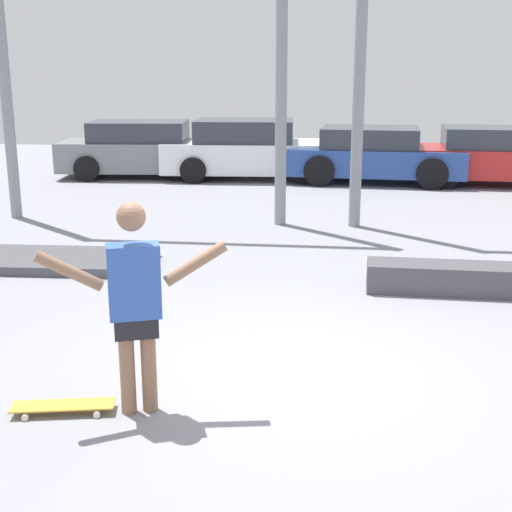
% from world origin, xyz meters
% --- Properties ---
extents(ground_plane, '(36.00, 36.00, 0.00)m').
position_xyz_m(ground_plane, '(0.00, 0.00, 0.00)').
color(ground_plane, gray).
extents(skateboarder, '(1.44, 0.58, 1.75)m').
position_xyz_m(skateboarder, '(-1.19, -0.86, 0.98)').
color(skateboarder, '#8C664C').
rests_on(skateboarder, ground_plane).
extents(skateboard, '(0.86, 0.37, 0.08)m').
position_xyz_m(skateboard, '(-1.81, -0.97, 0.06)').
color(skateboard, gold).
rests_on(skateboard, ground_plane).
extents(grind_box, '(2.11, 0.57, 0.36)m').
position_xyz_m(grind_box, '(1.81, 2.66, 0.18)').
color(grind_box, '#47474C').
rests_on(grind_box, ground_plane).
extents(manual_pad, '(2.75, 1.33, 0.13)m').
position_xyz_m(manual_pad, '(-3.56, 3.27, 0.07)').
color(manual_pad, '#47474C').
rests_on(manual_pad, ground_plane).
extents(parked_car_grey, '(4.38, 2.13, 1.38)m').
position_xyz_m(parked_car_grey, '(-4.49, 11.38, 0.67)').
color(parked_car_grey, slate).
rests_on(parked_car_grey, ground_plane).
extents(parked_car_white, '(4.41, 2.14, 1.43)m').
position_xyz_m(parked_car_white, '(-1.85, 11.43, 0.69)').
color(parked_car_white, white).
rests_on(parked_car_white, ground_plane).
extents(parked_car_blue, '(4.20, 2.15, 1.30)m').
position_xyz_m(parked_car_blue, '(1.18, 11.21, 0.64)').
color(parked_car_blue, '#284793').
rests_on(parked_car_blue, ground_plane).
extents(parked_car_red, '(4.48, 2.01, 1.33)m').
position_xyz_m(parked_car_red, '(4.11, 11.17, 0.66)').
color(parked_car_red, red).
rests_on(parked_car_red, ground_plane).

